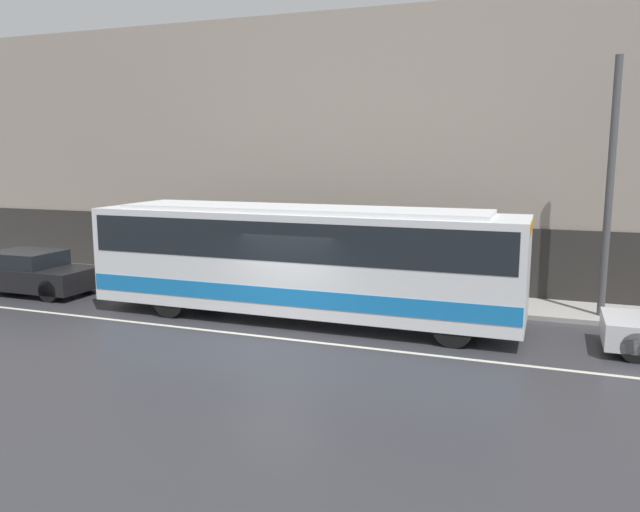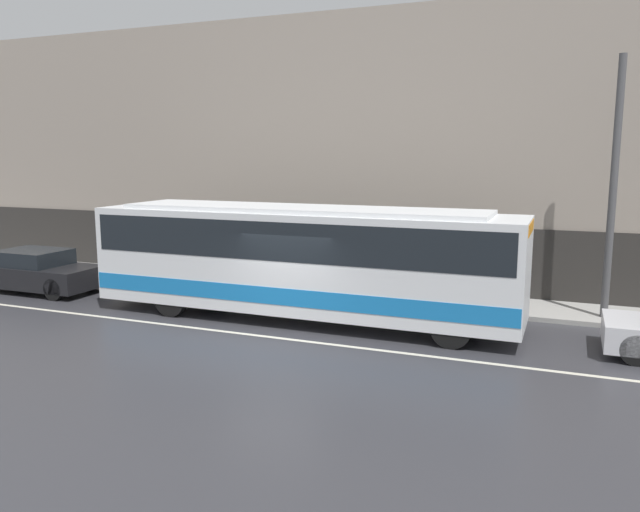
{
  "view_description": "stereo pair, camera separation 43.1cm",
  "coord_description": "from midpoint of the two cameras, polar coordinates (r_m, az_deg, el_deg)",
  "views": [
    {
      "loc": [
        6.25,
        -13.68,
        4.53
      ],
      "look_at": [
        0.44,
        1.89,
        1.81
      ],
      "focal_mm": 35.0,
      "sensor_mm": 36.0,
      "label": 1
    },
    {
      "loc": [
        6.65,
        -13.52,
        4.53
      ],
      "look_at": [
        0.44,
        1.89,
        1.81
      ],
      "focal_mm": 35.0,
      "sensor_mm": 36.0,
      "label": 2
    }
  ],
  "objects": [
    {
      "name": "ground_plane",
      "position": [
        15.72,
        -3.32,
        -7.47
      ],
      "size": [
        60.0,
        60.0,
        0.0
      ],
      "primitive_type": "plane",
      "color": "#333338"
    },
    {
      "name": "lane_stripe",
      "position": [
        15.72,
        -3.32,
        -7.46
      ],
      "size": [
        54.0,
        0.14,
        0.01
      ],
      "color": "beige",
      "rests_on": "ground_plane"
    },
    {
      "name": "building_facade",
      "position": [
        21.06,
        4.15,
        8.95
      ],
      "size": [
        60.0,
        0.35,
        9.15
      ],
      "color": "gray",
      "rests_on": "ground_plane"
    },
    {
      "name": "transit_bus",
      "position": [
        17.05,
        -1.01,
        -0.04
      ],
      "size": [
        11.88,
        2.5,
        3.13
      ],
      "color": "white",
      "rests_on": "ground_plane"
    },
    {
      "name": "sedan_dark_behind",
      "position": [
        22.78,
        -24.05,
        -1.3
      ],
      "size": [
        4.44,
        1.88,
        1.39
      ],
      "color": "black",
      "rests_on": "ground_plane"
    },
    {
      "name": "sidewalk",
      "position": [
        20.33,
        2.89,
        -3.4
      ],
      "size": [
        60.0,
        2.3,
        0.14
      ],
      "color": "#A09E99",
      "rests_on": "ground_plane"
    },
    {
      "name": "utility_pole_near",
      "position": [
        18.39,
        25.84,
        5.5
      ],
      "size": [
        0.2,
        0.2,
        6.95
      ],
      "color": "#4C4C4F",
      "rests_on": "sidewalk"
    }
  ]
}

